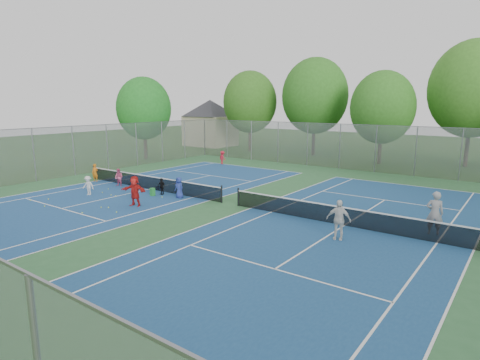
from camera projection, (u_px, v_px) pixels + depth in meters
name	position (u px, v px, depth m)	size (l,w,h in m)	color
ground	(230.00, 204.00, 23.44)	(120.00, 120.00, 0.00)	#244C17
court_pad	(230.00, 204.00, 23.44)	(32.00, 32.00, 0.01)	#2F6337
court_left	(149.00, 189.00, 27.51)	(10.97, 23.77, 0.01)	navy
court_right	(344.00, 226.00, 19.36)	(10.97, 23.77, 0.01)	navy
net_left	(149.00, 183.00, 27.43)	(12.87, 0.10, 0.91)	black
net_right	(345.00, 217.00, 19.28)	(12.87, 0.10, 0.91)	black
fence_north	(340.00, 146.00, 35.70)	(32.00, 0.10, 4.00)	gray
fence_west	(74.00, 151.00, 32.37)	(32.00, 0.10, 4.00)	gray
house	(210.00, 115.00, 54.41)	(11.03, 11.03, 7.30)	#B7A88C
tree_nw	(250.00, 102.00, 47.85)	(6.40, 6.40, 9.58)	#443326
tree_nl	(315.00, 96.00, 43.86)	(7.20, 7.20, 10.69)	#443326
tree_nc	(382.00, 107.00, 37.84)	(6.00, 6.00, 8.85)	#443326
tree_nr	(473.00, 89.00, 35.82)	(7.60, 7.60, 11.42)	#443326
tree_side_w	(144.00, 108.00, 41.40)	(5.60, 5.60, 8.47)	#443326
ball_crate	(159.00, 188.00, 27.34)	(0.34, 0.34, 0.29)	blue
ball_hopper	(153.00, 192.00, 25.52)	(0.26, 0.26, 0.51)	green
student_a	(95.00, 173.00, 30.02)	(0.49, 0.32, 1.35)	#C86712
student_b	(119.00, 178.00, 28.37)	(0.62, 0.48, 1.27)	#CE5079
student_c	(88.00, 186.00, 25.66)	(0.81, 0.46, 1.25)	silver
student_d	(162.00, 186.00, 25.81)	(0.64, 0.27, 1.09)	black
student_e	(179.00, 188.00, 24.89)	(0.65, 0.42, 1.33)	navy
student_f	(135.00, 191.00, 22.93)	(1.64, 0.52, 1.77)	red
child_far_baseline	(222.00, 158.00, 38.50)	(0.83, 0.48, 1.29)	red
instructor	(435.00, 213.00, 17.92)	(0.73, 0.48, 2.00)	gray
teen_court_b	(338.00, 220.00, 17.30)	(1.04, 0.43, 1.78)	silver
tennis_ball_0	(45.00, 207.00, 22.83)	(0.07, 0.07, 0.07)	#B7D631
tennis_ball_1	(108.00, 189.00, 27.41)	(0.07, 0.07, 0.07)	#A9CD2F
tennis_ball_2	(82.00, 213.00, 21.47)	(0.07, 0.07, 0.07)	#D1F338
tennis_ball_3	(116.00, 196.00, 25.34)	(0.07, 0.07, 0.07)	yellow
tennis_ball_4	(111.00, 195.00, 25.59)	(0.07, 0.07, 0.07)	gold
tennis_ball_5	(48.00, 199.00, 24.52)	(0.07, 0.07, 0.07)	yellow
tennis_ball_6	(117.00, 212.00, 21.61)	(0.07, 0.07, 0.07)	#C8F038
tennis_ball_7	(162.00, 197.00, 25.03)	(0.07, 0.07, 0.07)	#C6F238
tennis_ball_8	(102.00, 193.00, 26.32)	(0.07, 0.07, 0.07)	#C3CE30
tennis_ball_9	(108.00, 208.00, 22.58)	(0.07, 0.07, 0.07)	#CEE735
tennis_ball_10	(30.00, 200.00, 24.26)	(0.07, 0.07, 0.07)	#C6D932
tennis_ball_11	(101.00, 208.00, 22.61)	(0.07, 0.07, 0.07)	#B5CD2F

